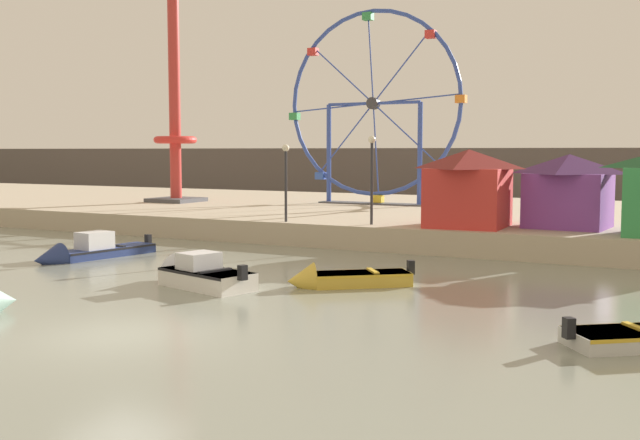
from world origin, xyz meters
TOP-DOWN VIEW (x-y plane):
  - ground_plane at (0.00, 0.00)m, footprint 240.00×240.00m
  - quay_promenade at (0.00, 27.22)m, footprint 110.00×22.84m
  - distant_town_skyline at (0.00, 51.34)m, footprint 140.00×3.00m
  - motorboat_white_red_stripe at (-2.50, 5.96)m, footprint 4.23×2.40m
  - motorboat_navy_blue at (-9.77, 8.70)m, footprint 1.95×5.49m
  - motorboat_mustard_yellow at (1.56, 7.95)m, footprint 3.69×3.28m
  - ferris_wheel_blue_frame at (-6.48, 28.48)m, footprint 11.17×1.20m
  - drop_tower_red_tower at (-18.12, 24.73)m, footprint 2.80×2.80m
  - carnival_booth_red_striped at (2.53, 17.98)m, footprint 3.56×3.73m
  - carnival_booth_purple_stall at (6.28, 19.49)m, footprint 3.61×3.31m
  - promenade_lamp_near at (-5.31, 16.37)m, footprint 0.32×0.32m
  - promenade_lamp_far at (-1.40, 16.96)m, footprint 0.32×0.32m

SIDE VIEW (x-z plane):
  - ground_plane at x=0.00m, z-range 0.00..0.00m
  - motorboat_mustard_yellow at x=1.56m, z-range -0.33..0.78m
  - motorboat_navy_blue at x=-9.77m, z-range -0.42..0.99m
  - motorboat_white_red_stripe at x=-2.50m, z-range -0.37..1.08m
  - quay_promenade at x=0.00m, z-range 0.00..1.02m
  - distant_town_skyline at x=0.00m, z-range 0.00..4.40m
  - carnival_booth_purple_stall at x=6.28m, z-range 1.08..4.10m
  - carnival_booth_red_striped at x=2.53m, z-range 1.08..4.30m
  - promenade_lamp_near at x=-5.31m, z-range 1.59..5.02m
  - promenade_lamp_far at x=-1.40m, z-range 1.61..5.40m
  - drop_tower_red_tower at x=-18.12m, z-range -0.65..13.31m
  - ferris_wheel_blue_frame at x=-6.48m, z-range 1.04..12.40m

